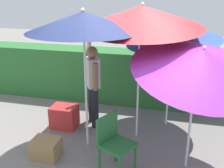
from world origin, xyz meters
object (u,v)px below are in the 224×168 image
Objects in this scene: umbrella_yellow at (200,61)px; crate_cardboard at (46,148)px; person_vendor at (93,80)px; chair_plastic at (114,141)px; umbrella_rainbow at (141,17)px; umbrella_orange at (83,22)px; cooler_box at (64,116)px; umbrella_navy at (173,33)px.

umbrella_yellow is 2.76m from crate_cardboard.
person_vendor is 1.60m from chair_plastic.
umbrella_rainbow is 0.95m from umbrella_orange.
cooler_box is (-0.52, -0.25, -0.72)m from person_vendor.
umbrella_yellow reaches higher than umbrella_navy.
chair_plastic is at bearing -43.08° from umbrella_orange.
umbrella_rainbow is at bearing 37.09° from crate_cardboard.
chair_plastic is at bearing -40.83° from cooler_box.
person_vendor reaches higher than chair_plastic.
umbrella_orange is 1.73m from umbrella_navy.
umbrella_yellow is 2.23m from person_vendor.
umbrella_navy is 2.41× the size of chair_plastic.
umbrella_rainbow is at bearing -130.64° from umbrella_navy.
chair_plastic is (0.62, -0.58, -1.63)m from umbrella_orange.
umbrella_orange is 1.09× the size of umbrella_navy.
umbrella_navy is 4.32× the size of cooler_box.
person_vendor is (-0.13, 0.78, -1.21)m from umbrella_orange.
umbrella_rainbow is 2.45m from cooler_box.
cooler_box is at bearing 96.48° from crate_cardboard.
person_vendor is at bearing 72.44° from crate_cardboard.
umbrella_navy reaches higher than person_vendor.
person_vendor is 0.92m from cooler_box.
umbrella_rainbow is 4.95× the size of cooler_box.
umbrella_orange is 1.05× the size of umbrella_yellow.
umbrella_orange is 1.80m from umbrella_yellow.
umbrella_yellow is at bearing -71.85° from umbrella_navy.
umbrella_navy is at bearing 49.36° from umbrella_rainbow.
umbrella_orange is at bearing -38.55° from cooler_box.
umbrella_orange is 1.25× the size of person_vendor.
umbrella_yellow is at bearing -27.14° from person_vendor.
umbrella_navy is 2.98m from crate_cardboard.
umbrella_yellow is 1.04× the size of umbrella_navy.
chair_plastic is (0.75, -1.35, -0.42)m from person_vendor.
umbrella_yellow reaches higher than cooler_box.
umbrella_navy is (-0.42, 1.28, 0.16)m from umbrella_yellow.
umbrella_yellow is at bearing 19.62° from chair_plastic.
umbrella_navy is (1.31, 1.10, -0.29)m from umbrella_orange.
umbrella_navy reaches higher than chair_plastic.
umbrella_yellow is 1.18× the size of person_vendor.
umbrella_orange reaches higher than chair_plastic.
cooler_box is at bearing -163.71° from umbrella_navy.
umbrella_rainbow reaches higher than cooler_box.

